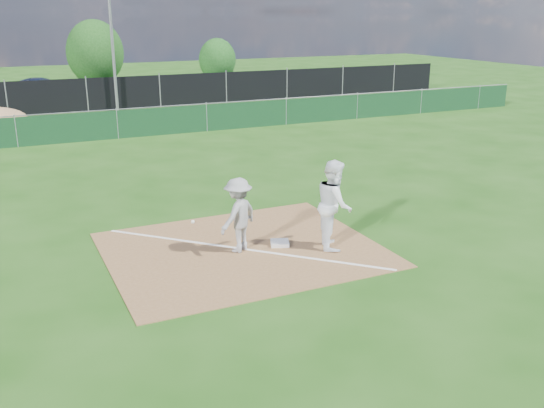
% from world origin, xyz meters
% --- Properties ---
extents(ground, '(90.00, 90.00, 0.00)m').
position_xyz_m(ground, '(0.00, 10.00, 0.00)').
color(ground, '#1B490F').
rests_on(ground, ground).
extents(infield_dirt, '(6.00, 5.00, 0.02)m').
position_xyz_m(infield_dirt, '(0.00, 1.00, 0.01)').
color(infield_dirt, brown).
rests_on(infield_dirt, ground).
extents(foul_line, '(5.01, 5.01, 0.01)m').
position_xyz_m(foul_line, '(0.00, 1.00, 0.03)').
color(foul_line, white).
rests_on(foul_line, infield_dirt).
extents(green_fence, '(44.00, 0.05, 1.20)m').
position_xyz_m(green_fence, '(0.00, 15.00, 0.60)').
color(green_fence, '#0D3218').
rests_on(green_fence, ground).
extents(black_fence, '(46.00, 0.04, 1.80)m').
position_xyz_m(black_fence, '(0.00, 23.00, 0.90)').
color(black_fence, black).
rests_on(black_fence, ground).
extents(parking_lot, '(46.00, 9.00, 0.01)m').
position_xyz_m(parking_lot, '(0.00, 28.00, 0.01)').
color(parking_lot, black).
rests_on(parking_lot, ground).
extents(light_pole, '(0.16, 0.16, 8.00)m').
position_xyz_m(light_pole, '(1.50, 22.70, 4.00)').
color(light_pole, slate).
rests_on(light_pole, ground).
extents(first_base, '(0.54, 0.54, 0.09)m').
position_xyz_m(first_base, '(0.89, 0.88, 0.06)').
color(first_base, white).
rests_on(first_base, infield_dirt).
extents(play_at_first, '(1.81, 1.10, 1.70)m').
position_xyz_m(play_at_first, '(-0.11, 0.96, 0.87)').
color(play_at_first, '#A7A7A9').
rests_on(play_at_first, infield_dirt).
extents(runner, '(1.11, 1.22, 2.05)m').
position_xyz_m(runner, '(1.98, 0.32, 1.02)').
color(runner, white).
rests_on(runner, ground).
extents(car_left, '(4.29, 2.30, 1.39)m').
position_xyz_m(car_left, '(-4.06, 27.17, 0.70)').
color(car_left, '#A1A4A9').
rests_on(car_left, parking_lot).
extents(car_mid, '(4.55, 2.38, 1.43)m').
position_xyz_m(car_mid, '(-1.85, 27.39, 0.72)').
color(car_mid, black).
rests_on(car_mid, parking_lot).
extents(car_right, '(4.39, 2.67, 1.19)m').
position_xyz_m(car_right, '(6.68, 27.70, 0.61)').
color(car_right, black).
rests_on(car_right, parking_lot).
extents(tree_mid, '(3.97, 3.97, 4.70)m').
position_xyz_m(tree_mid, '(2.39, 34.13, 2.42)').
color(tree_mid, '#382316').
rests_on(tree_mid, ground).
extents(tree_right, '(2.79, 2.79, 3.31)m').
position_xyz_m(tree_right, '(11.26, 33.42, 1.70)').
color(tree_right, '#382316').
rests_on(tree_right, ground).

